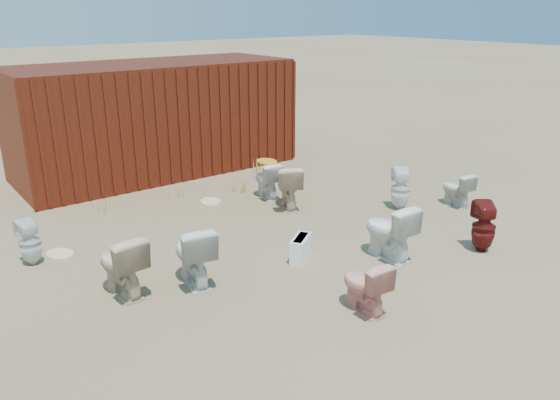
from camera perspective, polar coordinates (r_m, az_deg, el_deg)
ground at (r=8.68m, az=2.41°, el=-4.48°), size 100.00×100.00×0.00m
shipping_container at (r=12.59m, az=-12.93°, el=8.38°), size 6.00×2.40×2.40m
toilet_front_a at (r=7.39m, az=-9.04°, el=-5.56°), size 0.64×0.91×0.85m
toilet_front_pink at (r=6.76m, az=8.83°, el=-8.81°), size 0.44×0.70×0.69m
toilet_front_c at (r=8.18m, az=11.31°, el=-3.17°), size 0.51×0.86×0.85m
toilet_front_maroon at (r=8.81m, az=20.52°, el=-2.65°), size 0.49×0.49×0.78m
toilet_front_e at (r=10.70m, az=17.98°, el=1.10°), size 0.44×0.67×0.64m
toilet_back_a at (r=8.63m, az=-24.67°, el=-4.02°), size 0.34×0.35×0.68m
toilet_back_beige_left at (r=7.31m, az=-16.26°, el=-6.48°), size 0.52×0.84×0.83m
toilet_back_beige_right at (r=10.05m, az=0.92°, el=1.47°), size 0.81×0.93×0.83m
toilet_back_yellowlid at (r=10.61m, az=-1.38°, el=2.13°), size 0.51×0.76×0.72m
toilet_back_e at (r=10.22m, az=12.49°, el=1.17°), size 0.50×0.50×0.78m
yellow_lid at (r=10.50m, az=-1.39°, el=4.05°), size 0.36×0.45×0.02m
loose_tank at (r=8.06m, az=2.17°, el=-5.05°), size 0.52×0.45×0.35m
loose_lid_near at (r=10.52m, az=-7.27°, el=-0.17°), size 0.49×0.57×0.02m
loose_lid_far at (r=8.90m, az=-22.00°, el=-5.25°), size 0.48×0.55×0.02m
weed_clump_a at (r=10.42m, az=-17.59°, el=-0.43°), size 0.36×0.36×0.27m
weed_clump_b at (r=10.93m, az=-4.29°, el=1.41°), size 0.32×0.32×0.28m
weed_clump_c at (r=11.86m, az=0.90°, el=2.95°), size 0.36×0.36×0.29m
weed_clump_d at (r=10.92m, az=-10.87°, el=0.96°), size 0.30×0.30×0.23m
weed_clump_e at (r=12.23m, az=-1.82°, el=3.52°), size 0.34×0.34×0.32m
weed_clump_f at (r=11.02m, az=13.61°, el=0.89°), size 0.28×0.28×0.22m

